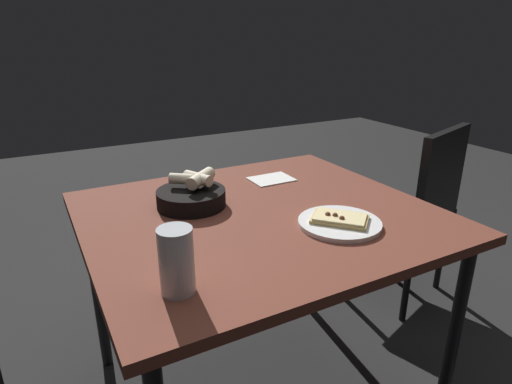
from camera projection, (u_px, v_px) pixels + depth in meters
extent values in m
cube|color=brown|center=(260.00, 216.00, 1.36)|extent=(1.06, 0.95, 0.03)
cylinder|color=black|center=(453.00, 339.00, 1.36)|extent=(0.04, 0.04, 0.69)
cylinder|color=black|center=(97.00, 289.00, 1.62)|extent=(0.04, 0.04, 0.69)
cylinder|color=black|center=(304.00, 236.00, 2.04)|extent=(0.04, 0.04, 0.69)
cylinder|color=white|center=(339.00, 223.00, 1.26)|extent=(0.24, 0.24, 0.01)
cube|color=tan|center=(340.00, 219.00, 1.25)|extent=(0.18, 0.19, 0.01)
cube|color=beige|center=(340.00, 217.00, 1.25)|extent=(0.17, 0.17, 0.01)
sphere|color=brown|center=(328.00, 214.00, 1.26)|extent=(0.02, 0.02, 0.02)
sphere|color=brown|center=(335.00, 215.00, 1.25)|extent=(0.02, 0.02, 0.02)
sphere|color=brown|center=(342.00, 218.00, 1.23)|extent=(0.02, 0.02, 0.02)
cylinder|color=black|center=(191.00, 198.00, 1.39)|extent=(0.22, 0.22, 0.06)
cylinder|color=beige|center=(198.00, 178.00, 1.38)|extent=(0.08, 0.11, 0.04)
cylinder|color=beige|center=(187.00, 179.00, 1.39)|extent=(0.11, 0.10, 0.04)
cylinder|color=beige|center=(201.00, 178.00, 1.39)|extent=(0.12, 0.11, 0.04)
cylinder|color=red|center=(207.00, 199.00, 1.40)|extent=(0.06, 0.06, 0.03)
cylinder|color=silver|center=(177.00, 261.00, 0.91)|extent=(0.08, 0.08, 0.15)
cylinder|color=orange|center=(177.00, 268.00, 0.92)|extent=(0.07, 0.07, 0.11)
cube|color=white|center=(271.00, 179.00, 1.65)|extent=(0.16, 0.12, 0.00)
cube|color=black|center=(394.00, 213.00, 2.10)|extent=(0.55, 0.55, 0.04)
cube|color=black|center=(442.00, 177.00, 1.89)|extent=(0.41, 0.16, 0.42)
cylinder|color=black|center=(374.00, 230.00, 2.43)|extent=(0.03, 0.03, 0.40)
cylinder|color=black|center=(336.00, 254.00, 2.18)|extent=(0.03, 0.03, 0.40)
cylinder|color=black|center=(441.00, 253.00, 2.19)|extent=(0.03, 0.03, 0.40)
cylinder|color=black|center=(407.00, 282.00, 1.93)|extent=(0.03, 0.03, 0.40)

